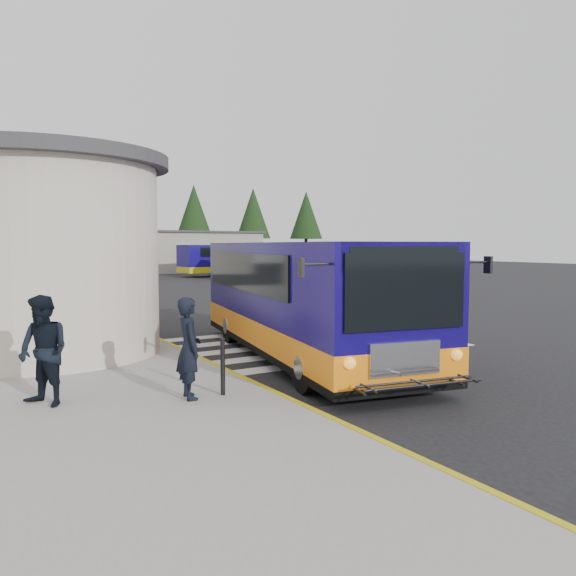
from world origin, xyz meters
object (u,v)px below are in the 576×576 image
pedestrian_a (189,348)px  bollard (223,367)px  transit_bus (304,303)px  far_bus_b (269,262)px  pedestrian_b (43,351)px  far_bus_a (230,258)px

pedestrian_a → bollard: bearing=-92.5°
transit_bus → pedestrian_a: bearing=-136.5°
transit_bus → far_bus_b: (14.92, 28.87, 0.01)m
transit_bus → bollard: bearing=-131.2°
pedestrian_a → far_bus_b: size_ratio=0.21×
transit_bus → pedestrian_a: (-3.95, -2.54, -0.34)m
pedestrian_a → pedestrian_b: pedestrian_b is taller
transit_bus → far_bus_a: size_ratio=1.10×
transit_bus → pedestrian_b: (-6.17, -1.75, -0.30)m
pedestrian_a → pedestrian_b: (-2.22, 0.79, 0.04)m
pedestrian_b → far_bus_b: bearing=112.8°
pedestrian_a → far_bus_b: far_bus_b is taller
pedestrian_a → far_bus_b: (18.87, 31.41, 0.34)m
far_bus_a → far_bus_b: (0.88, -5.83, -0.19)m
transit_bus → far_bus_b: size_ratio=1.23×
transit_bus → far_bus_b: bearing=73.4°
pedestrian_a → pedestrian_b: bearing=76.4°
transit_bus → far_bus_a: bearing=78.7°
bollard → far_bus_b: far_bus_b is taller
pedestrian_a → pedestrian_b: size_ratio=0.96×
pedestrian_a → bollard: (0.59, -0.09, -0.38)m
far_bus_a → far_bus_b: bearing=-176.7°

